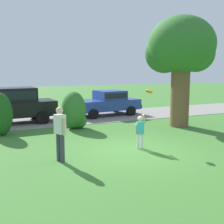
{
  "coord_description": "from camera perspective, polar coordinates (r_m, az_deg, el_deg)",
  "views": [
    {
      "loc": [
        -4.84,
        -8.94,
        2.91
      ],
      "look_at": [
        0.22,
        2.18,
        1.1
      ],
      "focal_mm": 46.98,
      "sensor_mm": 36.0,
      "label": 1
    }
  ],
  "objects": [
    {
      "name": "ground_plane",
      "position": [
        10.58,
        3.85,
        -7.56
      ],
      "size": [
        80.0,
        80.0,
        0.0
      ],
      "primitive_type": "plane",
      "color": "#3D752D"
    },
    {
      "name": "driveway_strip",
      "position": [
        17.41,
        -7.96,
        -1.25
      ],
      "size": [
        28.0,
        4.4,
        0.02
      ],
      "primitive_type": "cube",
      "color": "gray",
      "rests_on": "ground"
    },
    {
      "name": "oak_tree_large",
      "position": [
        15.29,
        13.22,
        11.65
      ],
      "size": [
        3.51,
        3.44,
        5.5
      ],
      "color": "brown",
      "rests_on": "ground"
    },
    {
      "name": "shrub_near_tree",
      "position": [
        13.63,
        -20.74,
        -0.47
      ],
      "size": [
        0.97,
        0.86,
        1.86
      ],
      "color": "#1E511C",
      "rests_on": "ground"
    },
    {
      "name": "shrub_centre_left",
      "position": [
        14.45,
        -7.34,
        0.12
      ],
      "size": [
        1.21,
        1.39,
        1.83
      ],
      "color": "#33702B",
      "rests_on": "ground"
    },
    {
      "name": "parked_sedan",
      "position": [
        18.39,
        -1.02,
        1.98
      ],
      "size": [
        4.54,
        2.39,
        1.56
      ],
      "color": "#28429E",
      "rests_on": "ground"
    },
    {
      "name": "parked_suv",
      "position": [
        16.4,
        -18.97,
        1.55
      ],
      "size": [
        4.79,
        2.3,
        1.92
      ],
      "color": "black",
      "rests_on": "ground"
    },
    {
      "name": "child_thrower",
      "position": [
        10.77,
        5.48,
        -3.37
      ],
      "size": [
        0.47,
        0.23,
        1.29
      ],
      "color": "white",
      "rests_on": "ground"
    },
    {
      "name": "frisbee",
      "position": [
        11.12,
        7.2,
        4.0
      ],
      "size": [
        0.28,
        0.28,
        0.21
      ],
      "color": "orange"
    },
    {
      "name": "adult_onlooker",
      "position": [
        9.3,
        -10.08,
        -3.67
      ],
      "size": [
        0.34,
        0.5,
        1.74
      ],
      "color": "#3F3F4C",
      "rests_on": "ground"
    }
  ]
}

